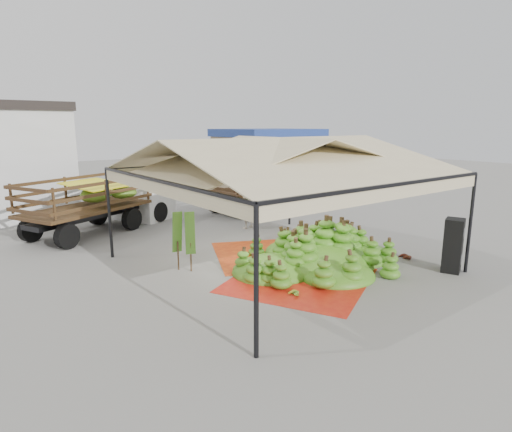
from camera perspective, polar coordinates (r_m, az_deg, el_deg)
ground at (r=13.82m, az=3.14°, el=-6.43°), size 90.00×90.00×0.00m
canopy_tent at (r=13.15m, az=3.31°, el=7.34°), size 8.10×8.10×4.00m
building_tan at (r=29.58m, az=1.56°, el=7.61°), size 6.30×5.30×4.10m
tarp_left at (r=12.50m, az=5.85°, el=-8.47°), size 5.13×5.05×0.01m
tarp_right at (r=14.79m, az=1.68°, el=-5.13°), size 4.78×4.87×0.01m
banana_heap at (r=13.77m, az=8.75°, el=-3.83°), size 6.54×5.61×1.28m
hand_yellow_a at (r=12.56m, az=7.35°, el=-7.99°), size 0.48×0.43×0.18m
hand_yellow_b at (r=11.40m, az=4.88°, el=-10.11°), size 0.46×0.42×0.17m
hand_red_a at (r=15.02m, az=19.37°, el=-5.19°), size 0.51×0.45×0.20m
hand_red_b at (r=15.19m, az=18.98°, el=-4.99°), size 0.47×0.41×0.19m
hand_green at (r=11.35m, az=4.86°, el=-10.13°), size 0.56×0.53×0.20m
hanging_bunches at (r=12.91m, az=9.45°, el=4.08°), size 4.74×0.24×0.20m
speaker_stack at (r=14.19m, az=24.79°, el=-3.59°), size 0.75×0.70×1.64m
banana_leaves at (r=13.61m, az=-9.97°, el=-6.88°), size 0.96×1.36×3.70m
vendor at (r=18.31m, az=-1.09°, el=1.37°), size 0.80×0.61×1.96m
truck_left at (r=19.25m, az=-19.16°, el=2.62°), size 7.15×4.97×2.34m
truck_right at (r=22.93m, az=2.28°, el=4.84°), size 7.30×3.24×2.42m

